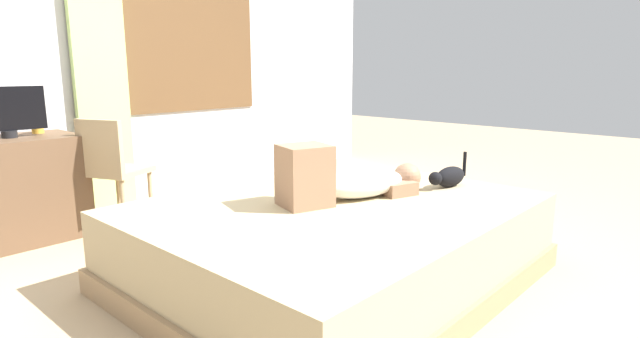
{
  "coord_description": "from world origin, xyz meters",
  "views": [
    {
      "loc": [
        -2.06,
        -1.78,
        1.22
      ],
      "look_at": [
        0.13,
        0.23,
        0.61
      ],
      "focal_mm": 28.16,
      "sensor_mm": 36.0,
      "label": 1
    }
  ],
  "objects_px": {
    "cup": "(37,127)",
    "bed": "(334,241)",
    "desk": "(11,191)",
    "chair_by_desk": "(111,166)",
    "person_lying": "(348,180)",
    "cat": "(449,177)",
    "tv_monitor": "(6,111)"
  },
  "relations": [
    {
      "from": "bed",
      "to": "chair_by_desk",
      "type": "xyz_separation_m",
      "value": [
        -0.47,
        1.74,
        0.28
      ]
    },
    {
      "from": "person_lying",
      "to": "chair_by_desk",
      "type": "xyz_separation_m",
      "value": [
        -0.58,
        1.75,
        -0.07
      ]
    },
    {
      "from": "cup",
      "to": "bed",
      "type": "bearing_deg",
      "value": -70.45
    },
    {
      "from": "desk",
      "to": "chair_by_desk",
      "type": "bearing_deg",
      "value": -31.99
    },
    {
      "from": "person_lying",
      "to": "desk",
      "type": "xyz_separation_m",
      "value": [
        -1.15,
        2.1,
        -0.21
      ]
    },
    {
      "from": "cat",
      "to": "desk",
      "type": "xyz_separation_m",
      "value": [
        -1.81,
        2.39,
        -0.16
      ]
    },
    {
      "from": "cat",
      "to": "chair_by_desk",
      "type": "bearing_deg",
      "value": 121.49
    },
    {
      "from": "desk",
      "to": "chair_by_desk",
      "type": "height_order",
      "value": "chair_by_desk"
    },
    {
      "from": "desk",
      "to": "tv_monitor",
      "type": "bearing_deg",
      "value": 0.0
    },
    {
      "from": "bed",
      "to": "tv_monitor",
      "type": "distance_m",
      "value": 2.42
    },
    {
      "from": "desk",
      "to": "cup",
      "type": "bearing_deg",
      "value": 25.28
    },
    {
      "from": "bed",
      "to": "tv_monitor",
      "type": "height_order",
      "value": "tv_monitor"
    },
    {
      "from": "person_lying",
      "to": "cat",
      "type": "xyz_separation_m",
      "value": [
        0.67,
        -0.29,
        -0.05
      ]
    },
    {
      "from": "person_lying",
      "to": "tv_monitor",
      "type": "xyz_separation_m",
      "value": [
        -1.11,
        2.1,
        0.34
      ]
    },
    {
      "from": "person_lying",
      "to": "tv_monitor",
      "type": "bearing_deg",
      "value": 117.88
    },
    {
      "from": "person_lying",
      "to": "chair_by_desk",
      "type": "height_order",
      "value": "chair_by_desk"
    },
    {
      "from": "bed",
      "to": "desk",
      "type": "height_order",
      "value": "desk"
    },
    {
      "from": "desk",
      "to": "cup",
      "type": "height_order",
      "value": "cup"
    },
    {
      "from": "tv_monitor",
      "to": "chair_by_desk",
      "type": "relative_size",
      "value": 0.56
    },
    {
      "from": "bed",
      "to": "cat",
      "type": "relative_size",
      "value": 6.11
    },
    {
      "from": "cup",
      "to": "chair_by_desk",
      "type": "relative_size",
      "value": 0.1
    },
    {
      "from": "tv_monitor",
      "to": "cup",
      "type": "height_order",
      "value": "tv_monitor"
    },
    {
      "from": "cat",
      "to": "tv_monitor",
      "type": "height_order",
      "value": "tv_monitor"
    },
    {
      "from": "person_lying",
      "to": "cat",
      "type": "height_order",
      "value": "person_lying"
    },
    {
      "from": "tv_monitor",
      "to": "cup",
      "type": "relative_size",
      "value": 5.41
    },
    {
      "from": "chair_by_desk",
      "to": "cat",
      "type": "bearing_deg",
      "value": -58.51
    },
    {
      "from": "bed",
      "to": "person_lying",
      "type": "bearing_deg",
      "value": -7.21
    },
    {
      "from": "chair_by_desk",
      "to": "tv_monitor",
      "type": "bearing_deg",
      "value": 146.48
    },
    {
      "from": "person_lying",
      "to": "tv_monitor",
      "type": "height_order",
      "value": "tv_monitor"
    },
    {
      "from": "cat",
      "to": "chair_by_desk",
      "type": "distance_m",
      "value": 2.39
    },
    {
      "from": "bed",
      "to": "desk",
      "type": "xyz_separation_m",
      "value": [
        -1.04,
        2.09,
        0.14
      ]
    },
    {
      "from": "cup",
      "to": "cat",
      "type": "bearing_deg",
      "value": -58.16
    }
  ]
}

